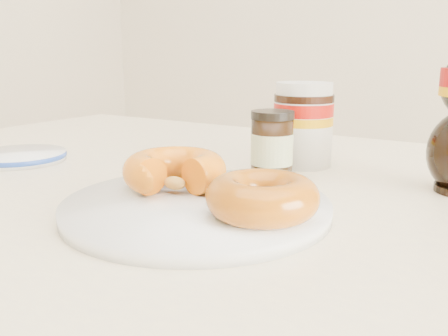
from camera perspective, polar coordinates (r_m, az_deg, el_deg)
The scene contains 7 objects.
dining_table at distance 0.54m, azimuth 4.91°, elevation -12.54°, with size 1.40×0.90×0.75m.
plate at distance 0.48m, azimuth -3.16°, elevation -4.40°, with size 0.26×0.26×0.01m.
donut_bitten at distance 0.52m, azimuth -5.64°, elevation -0.27°, with size 0.11×0.11×0.04m, color #D35D0B.
donut_whole at distance 0.43m, azimuth 4.41°, elevation -3.30°, with size 0.10×0.10×0.03m, color #A6490A.
nutella_jar at distance 0.68m, azimuth 9.03°, elevation 5.31°, with size 0.08×0.08×0.11m.
dark_jar at distance 0.61m, azimuth 5.49°, elevation 2.53°, with size 0.05×0.05×0.08m.
blue_rim_saucer at distance 0.77m, azimuth -22.28°, elevation 1.27°, with size 0.13×0.13×0.01m.
Camera 1 is at (0.22, -0.34, 0.90)m, focal length 40.00 mm.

